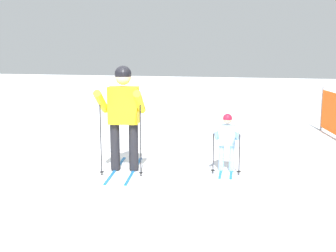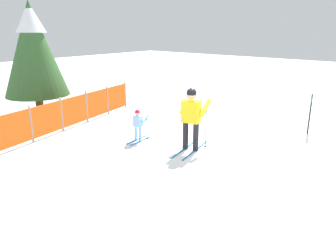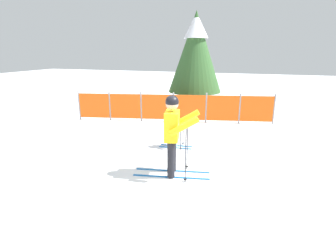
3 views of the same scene
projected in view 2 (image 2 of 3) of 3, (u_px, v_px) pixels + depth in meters
ground_plane at (200, 149)px, 9.78m from camera, size 60.00×60.00×0.00m
skier_adult at (192, 113)px, 9.46m from camera, size 1.79×0.89×1.86m
skier_child at (138, 123)px, 10.35m from camera, size 0.99×0.51×1.03m
safety_fence at (62, 114)px, 11.35m from camera, size 7.69×1.82×1.20m
conifer_far at (33, 47)px, 12.29m from camera, size 2.41×2.41×4.47m
trail_marker at (310, 109)px, 10.99m from camera, size 0.27×0.11×1.37m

